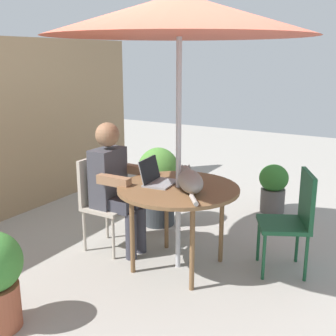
{
  "coord_description": "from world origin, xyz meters",
  "views": [
    {
      "loc": [
        -3.02,
        -1.67,
        1.81
      ],
      "look_at": [
        0.0,
        0.1,
        0.88
      ],
      "focal_mm": 46.18,
      "sensor_mm": 36.0,
      "label": 1
    }
  ],
  "objects_px": {
    "patio_table": "(178,194)",
    "patio_umbrella": "(179,15)",
    "chair_occupied": "(102,196)",
    "chair_empty": "(294,215)",
    "cat": "(190,181)",
    "laptop": "(155,176)",
    "person_seated": "(114,181)",
    "potted_plant_by_chair": "(273,186)",
    "potted_plant_near_fence": "(158,182)"
  },
  "relations": [
    {
      "from": "patio_table",
      "to": "patio_umbrella",
      "type": "distance_m",
      "value": 1.42
    },
    {
      "from": "chair_occupied",
      "to": "patio_umbrella",
      "type": "bearing_deg",
      "value": -90.0
    },
    {
      "from": "chair_empty",
      "to": "cat",
      "type": "xyz_separation_m",
      "value": [
        -0.47,
        0.74,
        0.3
      ]
    },
    {
      "from": "cat",
      "to": "laptop",
      "type": "bearing_deg",
      "value": 85.4
    },
    {
      "from": "chair_occupied",
      "to": "person_seated",
      "type": "distance_m",
      "value": 0.23
    },
    {
      "from": "chair_empty",
      "to": "person_seated",
      "type": "height_order",
      "value": "person_seated"
    },
    {
      "from": "person_seated",
      "to": "potted_plant_by_chair",
      "type": "relative_size",
      "value": 2.13
    },
    {
      "from": "patio_umbrella",
      "to": "potted_plant_near_fence",
      "type": "relative_size",
      "value": 2.64
    },
    {
      "from": "chair_empty",
      "to": "laptop",
      "type": "distance_m",
      "value": 1.21
    },
    {
      "from": "chair_empty",
      "to": "cat",
      "type": "height_order",
      "value": "cat"
    },
    {
      "from": "chair_occupied",
      "to": "laptop",
      "type": "distance_m",
      "value": 0.67
    },
    {
      "from": "person_seated",
      "to": "chair_occupied",
      "type": "bearing_deg",
      "value": 90.0
    },
    {
      "from": "person_seated",
      "to": "laptop",
      "type": "bearing_deg",
      "value": -91.53
    },
    {
      "from": "chair_empty",
      "to": "potted_plant_near_fence",
      "type": "distance_m",
      "value": 1.57
    },
    {
      "from": "laptop",
      "to": "chair_empty",
      "type": "bearing_deg",
      "value": -68.13
    },
    {
      "from": "chair_occupied",
      "to": "potted_plant_by_chair",
      "type": "xyz_separation_m",
      "value": [
        1.76,
        -1.12,
        -0.2
      ]
    },
    {
      "from": "patio_table",
      "to": "potted_plant_near_fence",
      "type": "distance_m",
      "value": 1.03
    },
    {
      "from": "cat",
      "to": "potted_plant_by_chair",
      "type": "bearing_deg",
      "value": -5.17
    },
    {
      "from": "chair_occupied",
      "to": "potted_plant_near_fence",
      "type": "bearing_deg",
      "value": -11.73
    },
    {
      "from": "laptop",
      "to": "potted_plant_by_chair",
      "type": "bearing_deg",
      "value": -16.14
    },
    {
      "from": "chair_empty",
      "to": "patio_table",
      "type": "bearing_deg",
      "value": 116.09
    },
    {
      "from": "patio_table",
      "to": "potted_plant_near_fence",
      "type": "height_order",
      "value": "potted_plant_near_fence"
    },
    {
      "from": "patio_umbrella",
      "to": "potted_plant_by_chair",
      "type": "xyz_separation_m",
      "value": [
        1.76,
        -0.29,
        -1.78
      ]
    },
    {
      "from": "patio_umbrella",
      "to": "cat",
      "type": "bearing_deg",
      "value": -107.23
    },
    {
      "from": "patio_table",
      "to": "cat",
      "type": "bearing_deg",
      "value": -107.23
    },
    {
      "from": "patio_umbrella",
      "to": "laptop",
      "type": "height_order",
      "value": "patio_umbrella"
    },
    {
      "from": "patio_umbrella",
      "to": "potted_plant_near_fence",
      "type": "xyz_separation_m",
      "value": [
        0.76,
        0.67,
        -1.62
      ]
    },
    {
      "from": "chair_occupied",
      "to": "person_seated",
      "type": "bearing_deg",
      "value": -90.0
    },
    {
      "from": "chair_empty",
      "to": "potted_plant_by_chair",
      "type": "bearing_deg",
      "value": 23.28
    },
    {
      "from": "patio_umbrella",
      "to": "laptop",
      "type": "xyz_separation_m",
      "value": [
        -0.01,
        0.22,
        -1.3
      ]
    },
    {
      "from": "laptop",
      "to": "potted_plant_by_chair",
      "type": "height_order",
      "value": "laptop"
    },
    {
      "from": "patio_table",
      "to": "chair_empty",
      "type": "bearing_deg",
      "value": -63.91
    },
    {
      "from": "patio_table",
      "to": "laptop",
      "type": "bearing_deg",
      "value": 93.1
    },
    {
      "from": "patio_umbrella",
      "to": "cat",
      "type": "distance_m",
      "value": 1.28
    },
    {
      "from": "patio_umbrella",
      "to": "chair_empty",
      "type": "xyz_separation_m",
      "value": [
        0.43,
        -0.87,
        -1.58
      ]
    },
    {
      "from": "potted_plant_by_chair",
      "to": "person_seated",
      "type": "bearing_deg",
      "value": 151.39
    },
    {
      "from": "person_seated",
      "to": "cat",
      "type": "xyz_separation_m",
      "value": [
        -0.04,
        -0.8,
        0.13
      ]
    },
    {
      "from": "chair_occupied",
      "to": "cat",
      "type": "xyz_separation_m",
      "value": [
        -0.04,
        -0.96,
        0.3
      ]
    },
    {
      "from": "chair_occupied",
      "to": "chair_empty",
      "type": "xyz_separation_m",
      "value": [
        0.43,
        -1.7,
        0.0
      ]
    },
    {
      "from": "chair_occupied",
      "to": "potted_plant_by_chair",
      "type": "distance_m",
      "value": 2.1
    },
    {
      "from": "chair_empty",
      "to": "person_seated",
      "type": "distance_m",
      "value": 1.61
    },
    {
      "from": "cat",
      "to": "potted_plant_near_fence",
      "type": "bearing_deg",
      "value": 44.76
    },
    {
      "from": "laptop",
      "to": "potted_plant_near_fence",
      "type": "bearing_deg",
      "value": 29.94
    },
    {
      "from": "patio_umbrella",
      "to": "patio_table",
      "type": "bearing_deg",
      "value": 0.0
    },
    {
      "from": "patio_umbrella",
      "to": "cat",
      "type": "relative_size",
      "value": 4.07
    },
    {
      "from": "patio_table",
      "to": "chair_occupied",
      "type": "relative_size",
      "value": 1.17
    },
    {
      "from": "chair_occupied",
      "to": "laptop",
      "type": "relative_size",
      "value": 2.7
    },
    {
      "from": "potted_plant_near_fence",
      "to": "potted_plant_by_chair",
      "type": "bearing_deg",
      "value": -43.85
    },
    {
      "from": "chair_empty",
      "to": "chair_occupied",
      "type": "bearing_deg",
      "value": 104.09
    },
    {
      "from": "cat",
      "to": "person_seated",
      "type": "bearing_deg",
      "value": 87.12
    }
  ]
}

